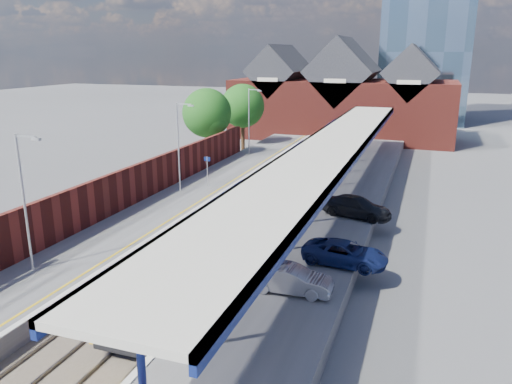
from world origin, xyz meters
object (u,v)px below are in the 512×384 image
parked_car_dark (357,207)px  lamp_post_b (26,195)px  lamp_post_c (180,142)px  parked_car_blue (345,253)px  lamp_post_d (250,117)px  parked_car_silver (291,279)px  platform_sign (207,166)px  train (314,154)px

parked_car_dark → lamp_post_b: bearing=148.9°
lamp_post_c → parked_car_blue: bearing=-34.1°
parked_car_blue → lamp_post_c: bearing=62.3°
lamp_post_b → lamp_post_d: same height
lamp_post_c → parked_car_silver: lamp_post_c is taller
platform_sign → lamp_post_c: bearing=-124.3°
train → lamp_post_b: 29.84m
platform_sign → parked_car_silver: (11.56, -15.98, -1.05)m
lamp_post_d → parked_car_silver: bearing=-66.7°
train → lamp_post_b: (-7.86, -28.65, 2.87)m
lamp_post_d → train: bearing=-23.1°
train → lamp_post_b: lamp_post_b is taller
lamp_post_c → lamp_post_d: same height
platform_sign → parked_car_blue: (13.39, -12.01, -1.08)m
lamp_post_c → lamp_post_d: 16.00m
lamp_post_b → lamp_post_d: size_ratio=1.00×
parked_car_silver → parked_car_dark: size_ratio=0.82×
train → lamp_post_c: bearing=-121.8°
parked_car_dark → parked_car_blue: 8.16m
parked_car_silver → parked_car_dark: bearing=-7.6°
train → platform_sign: (-6.49, -10.65, 0.57)m
platform_sign → parked_car_blue: bearing=-41.9°
parked_car_silver → parked_car_dark: parked_car_dark is taller
lamp_post_b → parked_car_dark: size_ratio=1.49×
lamp_post_d → parked_car_blue: (14.75, -26.01, -3.38)m
platform_sign → parked_car_dark: 13.40m
train → lamp_post_b: size_ratio=9.42×
lamp_post_b → platform_sign: lamp_post_b is taller
train → platform_sign: size_ratio=26.37×
lamp_post_b → parked_car_blue: size_ratio=1.58×
train → lamp_post_c: lamp_post_c is taller
lamp_post_b → parked_car_dark: 20.27m
parked_car_dark → parked_car_blue: (0.61, -8.14, -0.07)m
lamp_post_b → lamp_post_c: size_ratio=1.00×
lamp_post_c → lamp_post_b: bearing=-90.0°
parked_car_silver → train: bearing=8.9°
train → parked_car_dark: size_ratio=14.01×
lamp_post_b → lamp_post_d: bearing=90.0°
train → parked_car_blue: size_ratio=14.91×
train → parked_car_silver: size_ratio=17.06×
lamp_post_b → parked_car_blue: (14.75, 5.99, -3.38)m
platform_sign → parked_car_blue: 18.02m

